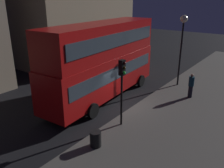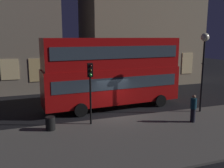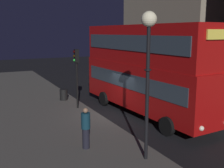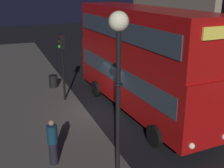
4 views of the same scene
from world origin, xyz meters
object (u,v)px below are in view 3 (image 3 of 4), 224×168
Objects in this scene: traffic_light_near_kerb at (76,66)px; litter_bin at (64,95)px; street_lamp at (148,46)px; double_decker_bus at (145,66)px; pedestrian at (86,128)px.

litter_bin is at bearing -172.79° from traffic_light_near_kerb.
street_lamp is (8.36, -0.07, 1.66)m from traffic_light_near_kerb.
double_decker_bus reaches higher than pedestrian.
pedestrian is at bearing -59.02° from double_decker_bus.
street_lamp is 11.62m from litter_bin.
litter_bin is (-5.24, -3.67, -2.53)m from double_decker_bus.
street_lamp is 4.43m from pedestrian.
pedestrian reaches higher than litter_bin.
street_lamp is at bearing 2.81° from traffic_light_near_kerb.
pedestrian is at bearing -138.71° from street_lamp.
traffic_light_near_kerb is at bearing -131.15° from double_decker_bus.
double_decker_bus is at bearing 55.53° from traffic_light_near_kerb.
double_decker_bus is 6.86m from street_lamp.
traffic_light_near_kerb is 3.49m from litter_bin.
double_decker_bus is 4.42m from traffic_light_near_kerb.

